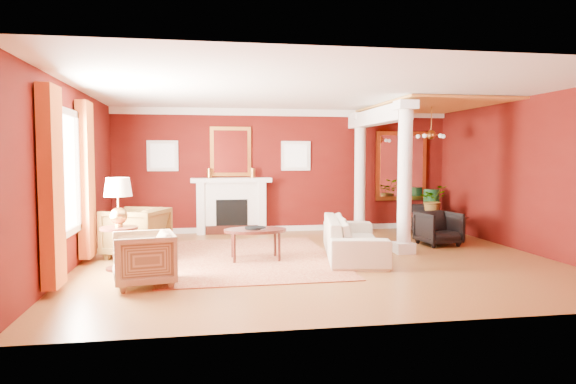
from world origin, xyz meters
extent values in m
plane|color=brown|center=(0.00, 0.00, 0.00)|extent=(8.00, 8.00, 0.00)
cube|color=#54110B|center=(0.00, 3.50, 1.45)|extent=(8.00, 0.04, 2.90)
cube|color=#54110B|center=(0.00, -3.50, 1.45)|extent=(8.00, 0.04, 2.90)
cube|color=#54110B|center=(-4.00, 0.00, 1.45)|extent=(0.04, 7.00, 2.90)
cube|color=#54110B|center=(4.00, 0.00, 1.45)|extent=(0.04, 7.00, 2.90)
cube|color=white|center=(0.00, 0.00, 2.90)|extent=(8.00, 7.00, 0.04)
cube|color=white|center=(-1.30, 3.33, 0.60)|extent=(1.60, 0.34, 1.20)
cube|color=black|center=(-1.30, 3.16, 0.45)|extent=(0.72, 0.03, 0.70)
cube|color=black|center=(-1.30, 3.16, 0.10)|extent=(1.20, 0.05, 0.20)
cube|color=white|center=(-1.30, 3.29, 1.24)|extent=(1.85, 0.42, 0.10)
cube|color=white|center=(-2.00, 3.30, 0.60)|extent=(0.16, 0.40, 1.20)
cube|color=white|center=(-0.60, 3.30, 0.60)|extent=(0.16, 0.40, 1.20)
cube|color=gold|center=(-1.30, 3.46, 1.90)|extent=(0.95, 0.06, 1.15)
cube|color=white|center=(-1.30, 3.42, 1.90)|extent=(0.78, 0.02, 0.98)
cube|color=white|center=(-2.85, 3.47, 1.80)|extent=(0.70, 0.06, 0.70)
cube|color=white|center=(-2.85, 3.44, 1.80)|extent=(0.54, 0.02, 0.54)
cube|color=white|center=(0.25, 3.47, 1.80)|extent=(0.70, 0.06, 0.70)
cube|color=white|center=(0.25, 3.44, 1.80)|extent=(0.54, 0.02, 0.54)
cube|color=white|center=(-3.98, -0.60, 1.55)|extent=(0.03, 1.30, 1.70)
cube|color=white|center=(-3.95, -1.30, 1.55)|extent=(0.08, 0.10, 1.90)
cube|color=white|center=(-3.95, 0.10, 1.55)|extent=(0.08, 0.10, 1.90)
cube|color=#C35D21|center=(-3.88, -1.60, 1.40)|extent=(0.18, 0.55, 2.60)
cube|color=#C35D21|center=(-3.88, 0.40, 1.40)|extent=(0.18, 0.55, 2.60)
cube|color=white|center=(1.70, 0.30, 0.10)|extent=(0.34, 0.34, 0.20)
cylinder|color=white|center=(1.70, 0.30, 1.45)|extent=(0.26, 0.26, 2.50)
cube|color=white|center=(1.70, 0.30, 2.72)|extent=(0.36, 0.36, 0.16)
cube|color=white|center=(1.70, 3.00, 0.10)|extent=(0.34, 0.34, 0.20)
cylinder|color=white|center=(1.70, 3.00, 1.45)|extent=(0.26, 0.26, 2.50)
cube|color=white|center=(1.70, 3.00, 2.72)|extent=(0.36, 0.36, 0.16)
cube|color=white|center=(1.70, 1.90, 2.62)|extent=(0.30, 3.20, 0.32)
cube|color=gold|center=(2.85, 1.75, 2.87)|extent=(2.30, 3.40, 0.04)
cube|color=gold|center=(2.90, 3.46, 1.55)|extent=(1.30, 0.06, 1.70)
cube|color=white|center=(2.90, 3.42, 1.55)|extent=(1.10, 0.02, 1.50)
cylinder|color=#C2893D|center=(2.90, 1.80, 2.58)|extent=(0.02, 0.02, 0.65)
sphere|color=#C2893D|center=(2.90, 1.80, 2.25)|extent=(0.20, 0.20, 0.20)
sphere|color=beige|center=(3.18, 1.80, 2.22)|extent=(0.09, 0.09, 0.09)
sphere|color=beige|center=(2.99, 2.07, 2.22)|extent=(0.09, 0.09, 0.09)
sphere|color=beige|center=(2.67, 1.96, 2.22)|extent=(0.09, 0.09, 0.09)
sphere|color=beige|center=(2.67, 1.64, 2.22)|extent=(0.09, 0.09, 0.09)
sphere|color=beige|center=(2.99, 1.53, 2.22)|extent=(0.09, 0.09, 0.09)
cube|color=white|center=(0.00, 3.46, 2.82)|extent=(8.00, 0.08, 0.16)
cube|color=white|center=(0.00, 3.46, 0.06)|extent=(8.00, 0.08, 0.12)
cube|color=maroon|center=(-1.18, 0.33, 0.01)|extent=(3.05, 4.02, 0.02)
imported|color=beige|center=(0.67, 0.10, 0.47)|extent=(1.15, 2.51, 0.95)
imported|color=black|center=(-3.14, 0.76, 0.49)|extent=(1.18, 1.21, 0.97)
imported|color=tan|center=(-2.78, -1.36, 0.41)|extent=(0.88, 0.92, 0.82)
cylinder|color=black|center=(-1.07, 0.12, 0.52)|extent=(1.08, 1.08, 0.05)
cylinder|color=black|center=(-1.45, -0.12, 0.24)|extent=(0.05, 0.05, 0.49)
cylinder|color=black|center=(-0.69, -0.12, 0.24)|extent=(0.05, 0.05, 0.49)
cylinder|color=black|center=(-1.45, 0.36, 0.24)|extent=(0.05, 0.05, 0.49)
cylinder|color=black|center=(-0.69, 0.36, 0.24)|extent=(0.05, 0.05, 0.49)
imported|color=black|center=(-1.08, 0.05, 0.65)|extent=(0.15, 0.05, 0.21)
cylinder|color=black|center=(-3.27, -0.27, 0.02)|extent=(0.43, 0.43, 0.04)
cylinder|color=black|center=(-3.27, -0.27, 0.33)|extent=(0.10, 0.10, 0.66)
cylinder|color=black|center=(-3.27, -0.27, 0.66)|extent=(0.58, 0.58, 0.04)
sphere|color=#C2893D|center=(-3.27, -0.27, 0.85)|extent=(0.27, 0.27, 0.27)
cylinder|color=#C2893D|center=(-3.27, -0.27, 1.05)|extent=(0.03, 0.03, 0.29)
cone|color=beige|center=(-3.27, -0.27, 1.31)|extent=(0.43, 0.43, 0.29)
imported|color=black|center=(3.07, 1.99, 0.40)|extent=(0.85, 1.51, 0.80)
imported|color=black|center=(2.72, 0.99, 0.37)|extent=(0.82, 0.78, 0.75)
imported|color=black|center=(2.99, 2.80, 0.38)|extent=(0.89, 0.86, 0.76)
sphere|color=#143E1C|center=(3.50, 3.00, 0.20)|extent=(0.42, 0.42, 0.42)
cylinder|color=#143E1C|center=(3.50, 3.00, 0.50)|extent=(0.38, 0.38, 1.00)
imported|color=#26591E|center=(3.08, 2.04, 1.05)|extent=(0.76, 0.80, 0.50)
camera|label=1|loc=(-1.97, -8.60, 1.79)|focal=32.00mm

